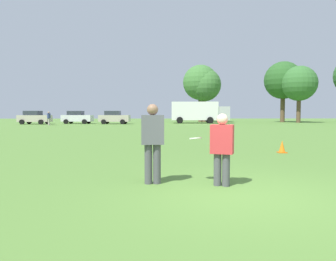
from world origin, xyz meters
TOP-DOWN VIEW (x-y plane):
  - ground_plane at (0.00, 0.00)m, footprint 156.96×156.96m
  - player_thrower at (-1.71, 0.98)m, footprint 0.50×0.30m
  - player_defender at (-0.24, 0.73)m, footprint 0.53×0.42m
  - frisbee at (-0.76, 1.06)m, footprint 0.27×0.27m
  - traffic_cone at (3.21, 6.04)m, footprint 0.32×0.32m
  - parked_car_near_left at (-18.57, 37.04)m, footprint 4.32×2.46m
  - parked_car_mid_left at (-13.17, 38.56)m, footprint 4.32×2.46m
  - parked_car_center at (-7.76, 37.49)m, footprint 4.32×2.46m
  - box_truck at (4.45, 40.27)m, footprint 8.66×3.42m
  - bystander_field_marshal at (-15.23, 33.08)m, footprint 0.51×0.53m
  - tree_west_maple at (5.60, 47.13)m, footprint 5.99×5.99m
  - tree_center_elm at (6.24, 46.75)m, footprint 5.60×5.60m
  - tree_east_birch at (19.02, 44.96)m, footprint 6.16×6.16m
  - tree_east_oak at (20.45, 42.19)m, footprint 5.47×5.47m

SIDE VIEW (x-z plane):
  - ground_plane at x=0.00m, z-range 0.00..0.00m
  - traffic_cone at x=3.21m, z-range -0.01..0.47m
  - player_defender at x=-0.24m, z-range 0.09..1.62m
  - parked_car_near_left at x=-18.57m, z-range 0.01..1.83m
  - parked_car_mid_left at x=-13.17m, z-range 0.01..1.83m
  - parked_car_center at x=-7.76m, z-range 0.01..1.83m
  - bystander_field_marshal at x=-15.23m, z-range 0.11..1.82m
  - player_thrower at x=-1.71m, z-range 0.11..1.85m
  - frisbee at x=-0.76m, z-range 0.95..1.03m
  - box_truck at x=4.45m, z-range 0.16..3.34m
  - tree_east_oak at x=20.45m, z-range 1.67..10.56m
  - tree_center_elm at x=6.24m, z-range 1.71..10.80m
  - tree_west_maple at x=5.60m, z-range 1.83..11.55m
  - tree_east_birch at x=19.02m, z-range 1.88..11.88m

